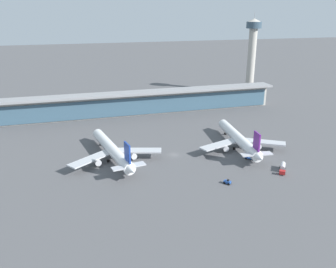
# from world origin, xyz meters

# --- Properties ---
(ground_plane) EXTENTS (1200.00, 1200.00, 0.00)m
(ground_plane) POSITION_xyz_m (0.00, 0.00, 0.00)
(ground_plane) COLOR #515154
(airliner_left_stand) EXTENTS (43.23, 56.83, 15.18)m
(airliner_left_stand) POSITION_xyz_m (-28.69, 1.99, 4.78)
(airliner_left_stand) COLOR white
(airliner_left_stand) RESTS_ON ground
(airliner_centre_stand) EXTENTS (43.59, 57.02, 15.18)m
(airliner_centre_stand) POSITION_xyz_m (33.32, -1.09, 4.78)
(airliner_centre_stand) COLOR white
(airliner_centre_stand) RESTS_ON ground
(service_truck_near_nose_blue) EXTENTS (6.22, 5.22, 2.70)m
(service_truck_near_nose_blue) POSITION_xyz_m (32.15, -15.31, 0.81)
(service_truck_near_nose_blue) COLOR #234C9E
(service_truck_near_nose_blue) RESTS_ON ground
(service_truck_under_wing_blue) EXTENTS (3.10, 3.31, 2.05)m
(service_truck_under_wing_blue) POSITION_xyz_m (11.46, -34.38, 0.87)
(service_truck_under_wing_blue) COLOR #234C9E
(service_truck_under_wing_blue) RESTS_ON ground
(service_truck_mid_apron_red) EXTENTS (6.81, 8.32, 2.95)m
(service_truck_mid_apron_red) POSITION_xyz_m (39.12, -30.36, 1.71)
(service_truck_mid_apron_red) COLOR #B21E1E
(service_truck_mid_apron_red) RESTS_ON ground
(terminal_building) EXTENTS (184.42, 12.80, 15.20)m
(terminal_building) POSITION_xyz_m (0.00, 72.51, 7.87)
(terminal_building) COLOR #B2ADA3
(terminal_building) RESTS_ON ground
(control_tower) EXTENTS (12.00, 12.00, 63.62)m
(control_tower) POSITION_xyz_m (99.71, 110.40, 34.80)
(control_tower) COLOR #B2ADA3
(control_tower) RESTS_ON ground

